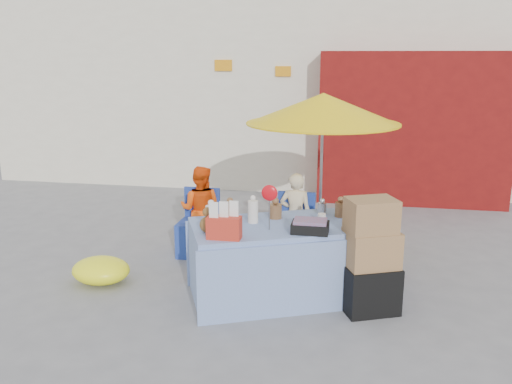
% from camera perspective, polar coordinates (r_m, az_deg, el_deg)
% --- Properties ---
extents(ground, '(80.00, 80.00, 0.00)m').
position_cam_1_polar(ground, '(6.07, -2.23, -10.54)').
color(ground, slate).
rests_on(ground, ground).
extents(backdrop, '(14.00, 8.00, 7.80)m').
position_cam_1_polar(backdrop, '(12.91, 7.64, 16.65)').
color(backdrop, silver).
rests_on(backdrop, ground).
extents(market_table, '(2.34, 1.75, 1.29)m').
position_cam_1_polar(market_table, '(5.86, 3.52, -7.02)').
color(market_table, '#8399D2').
rests_on(market_table, ground).
extents(chair_left, '(0.49, 0.48, 0.85)m').
position_cam_1_polar(chair_left, '(7.11, -6.08, -4.58)').
color(chair_left, '#213B97').
rests_on(chair_left, ground).
extents(chair_right, '(0.49, 0.48, 0.85)m').
position_cam_1_polar(chair_right, '(6.87, 4.01, -5.21)').
color(chair_right, '#213B97').
rests_on(chair_right, ground).
extents(vendor_orange, '(0.57, 0.44, 1.15)m').
position_cam_1_polar(vendor_orange, '(7.14, -5.85, -1.81)').
color(vendor_orange, '#FF510D').
rests_on(vendor_orange, ground).
extents(vendor_beige, '(0.41, 0.27, 1.11)m').
position_cam_1_polar(vendor_beige, '(6.91, 4.17, -2.49)').
color(vendor_beige, beige).
rests_on(vendor_beige, ground).
extents(umbrella, '(1.90, 1.90, 2.09)m').
position_cam_1_polar(umbrella, '(6.77, 7.08, 8.64)').
color(umbrella, gray).
rests_on(umbrella, ground).
extents(box_stack, '(0.66, 0.61, 1.18)m').
position_cam_1_polar(box_stack, '(5.59, 11.95, -7.02)').
color(box_stack, black).
rests_on(box_stack, ground).
extents(tarp_bundle, '(0.79, 0.69, 0.30)m').
position_cam_1_polar(tarp_bundle, '(6.50, -16.01, -7.93)').
color(tarp_bundle, '#FCFF1A').
rests_on(tarp_bundle, ground).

